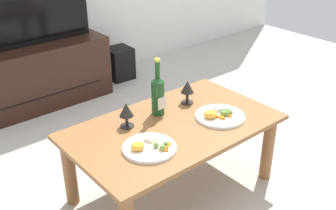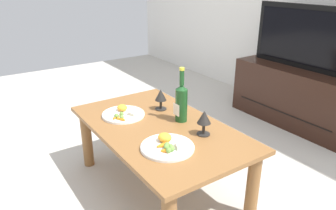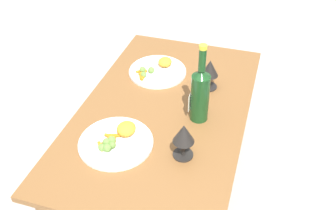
# 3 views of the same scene
# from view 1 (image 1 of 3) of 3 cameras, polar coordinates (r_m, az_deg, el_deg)

# --- Properties ---
(ground_plane) EXTENTS (6.40, 6.40, 0.00)m
(ground_plane) POSITION_cam_1_polar(r_m,az_deg,el_deg) (2.42, 0.71, -11.67)
(ground_plane) COLOR #B7B2A8
(dining_table) EXTENTS (1.14, 0.67, 0.43)m
(dining_table) POSITION_cam_1_polar(r_m,az_deg,el_deg) (2.22, 0.77, -4.47)
(dining_table) COLOR brown
(dining_table) RESTS_ON ground_plane
(tv_stand) EXTENTS (1.16, 0.44, 0.51)m
(tv_stand) POSITION_cam_1_polar(r_m,az_deg,el_deg) (3.42, -18.20, 4.02)
(tv_stand) COLOR black
(tv_stand) RESTS_ON ground_plane
(tv_screen) EXTENTS (1.01, 0.05, 0.53)m
(tv_screen) POSITION_cam_1_polar(r_m,az_deg,el_deg) (3.26, -19.50, 12.36)
(tv_screen) COLOR black
(tv_screen) RESTS_ON tv_stand
(floor_speaker) EXTENTS (0.23, 0.23, 0.30)m
(floor_speaker) POSITION_cam_1_polar(r_m,az_deg,el_deg) (3.81, -6.85, 5.87)
(floor_speaker) COLOR black
(floor_speaker) RESTS_ON ground_plane
(wine_bottle) EXTENTS (0.07, 0.07, 0.33)m
(wine_bottle) POSITION_cam_1_polar(r_m,az_deg,el_deg) (2.23, -1.45, 1.62)
(wine_bottle) COLOR #19471E
(wine_bottle) RESTS_ON dining_table
(goblet_left) EXTENTS (0.08, 0.08, 0.14)m
(goblet_left) POSITION_cam_1_polar(r_m,az_deg,el_deg) (2.13, -5.90, -0.88)
(goblet_left) COLOR black
(goblet_left) RESTS_ON dining_table
(goblet_right) EXTENTS (0.08, 0.08, 0.14)m
(goblet_right) POSITION_cam_1_polar(r_m,az_deg,el_deg) (2.37, 2.75, 2.38)
(goblet_right) COLOR black
(goblet_right) RESTS_ON dining_table
(dinner_plate_left) EXTENTS (0.27, 0.27, 0.05)m
(dinner_plate_left) POSITION_cam_1_polar(r_m,az_deg,el_deg) (1.97, -2.71, -5.96)
(dinner_plate_left) COLOR white
(dinner_plate_left) RESTS_ON dining_table
(dinner_plate_right) EXTENTS (0.28, 0.28, 0.05)m
(dinner_plate_right) POSITION_cam_1_polar(r_m,az_deg,el_deg) (2.26, 7.24, -1.47)
(dinner_plate_right) COLOR white
(dinner_plate_right) RESTS_ON dining_table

